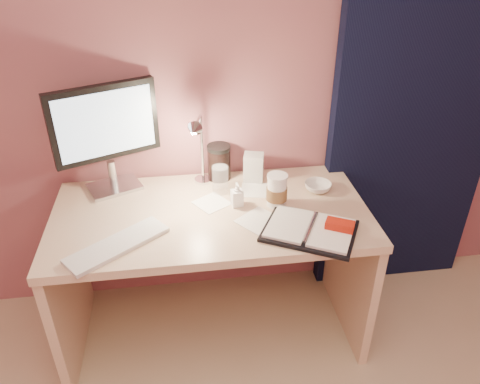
{
  "coord_description": "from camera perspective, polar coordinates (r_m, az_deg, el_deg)",
  "views": [
    {
      "loc": [
        -0.11,
        -0.35,
        1.88
      ],
      "look_at": [
        0.12,
        1.33,
        0.85
      ],
      "focal_mm": 35.0,
      "sensor_mm": 36.0,
      "label": 1
    }
  ],
  "objects": [
    {
      "name": "desk_lamp",
      "position": [
        2.12,
        -3.9,
        5.58
      ],
      "size": [
        0.12,
        0.23,
        0.37
      ],
      "rotation": [
        0.0,
        0.0,
        -0.26
      ],
      "color": "silver",
      "rests_on": "desk"
    },
    {
      "name": "dark_jar",
      "position": [
        2.29,
        -2.56,
        3.44
      ],
      "size": [
        0.11,
        0.11,
        0.16
      ],
      "primitive_type": "cylinder",
      "color": "black",
      "rests_on": "desk"
    },
    {
      "name": "desk",
      "position": [
        2.27,
        -3.55,
        -6.1
      ],
      "size": [
        1.4,
        0.7,
        0.73
      ],
      "color": "beige",
      "rests_on": "ground"
    },
    {
      "name": "monitor",
      "position": [
        2.19,
        -16.13,
        7.35
      ],
      "size": [
        0.46,
        0.25,
        0.51
      ],
      "rotation": [
        0.0,
        0.0,
        0.41
      ],
      "color": "silver",
      "rests_on": "desk"
    },
    {
      "name": "lotion_bottle",
      "position": [
        2.09,
        -0.37,
        -0.3
      ],
      "size": [
        0.06,
        0.06,
        0.11
      ],
      "primitive_type": "imported",
      "rotation": [
        0.0,
        0.0,
        0.13
      ],
      "color": "white",
      "rests_on": "desk"
    },
    {
      "name": "paper_c",
      "position": [
        2.13,
        -3.48,
        -1.33
      ],
      "size": [
        0.19,
        0.19,
        0.0
      ],
      "primitive_type": "cube",
      "rotation": [
        0.0,
        0.0,
        0.58
      ],
      "color": "white",
      "rests_on": "desk"
    },
    {
      "name": "keyboard",
      "position": [
        1.92,
        -14.7,
        -6.25
      ],
      "size": [
        0.41,
        0.35,
        0.02
      ],
      "primitive_type": "cube",
      "rotation": [
        0.0,
        0.0,
        0.64
      ],
      "color": "white",
      "rests_on": "desk"
    },
    {
      "name": "product_box",
      "position": [
        2.28,
        1.67,
        3.01
      ],
      "size": [
        0.11,
        0.1,
        0.14
      ],
      "primitive_type": "cube",
      "rotation": [
        0.0,
        0.0,
        -0.24
      ],
      "color": "silver",
      "rests_on": "desk"
    },
    {
      "name": "clear_cup",
      "position": [
        2.18,
        -2.42,
        1.52
      ],
      "size": [
        0.08,
        0.08,
        0.13
      ],
      "primitive_type": "cylinder",
      "color": "white",
      "rests_on": "desk"
    },
    {
      "name": "bowl",
      "position": [
        2.25,
        9.48,
        0.63
      ],
      "size": [
        0.15,
        0.15,
        0.04
      ],
      "primitive_type": "imported",
      "rotation": [
        0.0,
        0.0,
        -0.16
      ],
      "color": "silver",
      "rests_on": "desk"
    },
    {
      "name": "paper_b",
      "position": [
        2.23,
        1.92,
        0.23
      ],
      "size": [
        0.16,
        0.16,
        0.0
      ],
      "primitive_type": "cube",
      "rotation": [
        0.0,
        0.0,
        -0.2
      ],
      "color": "white",
      "rests_on": "desk"
    },
    {
      "name": "room",
      "position": [
        2.42,
        19.04,
        11.67
      ],
      "size": [
        3.5,
        3.5,
        3.5
      ],
      "color": "#C6B28E",
      "rests_on": "ground"
    },
    {
      "name": "coffee_cup",
      "position": [
        2.09,
        4.51,
        0.12
      ],
      "size": [
        0.09,
        0.09,
        0.15
      ],
      "color": "white",
      "rests_on": "desk"
    },
    {
      "name": "paper_a",
      "position": [
        2.01,
        2.47,
        -3.56
      ],
      "size": [
        0.23,
        0.23,
        0.0
      ],
      "primitive_type": "cube",
      "rotation": [
        0.0,
        0.0,
        0.66
      ],
      "color": "white",
      "rests_on": "desk"
    },
    {
      "name": "planner",
      "position": [
        1.96,
        8.81,
        -4.53
      ],
      "size": [
        0.45,
        0.42,
        0.06
      ],
      "rotation": [
        0.0,
        0.0,
        -0.49
      ],
      "color": "black",
      "rests_on": "desk"
    }
  ]
}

